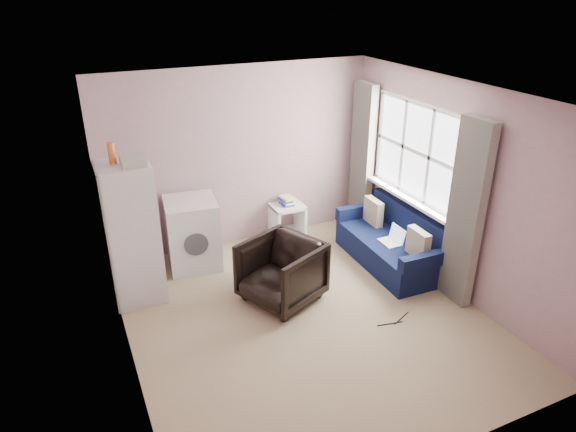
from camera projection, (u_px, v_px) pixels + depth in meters
name	position (u px, v px, depth m)	size (l,w,h in m)	color
room	(309.00, 216.00, 5.30)	(3.84, 4.24, 2.54)	#9D8666
armchair	(281.00, 269.00, 5.97)	(0.81, 0.75, 0.83)	black
fridge	(131.00, 233.00, 5.85)	(0.60, 0.58, 1.91)	silver
washing_machine	(192.00, 232.00, 6.69)	(0.73, 0.73, 0.93)	silver
side_table	(286.00, 218.00, 7.53)	(0.46, 0.46, 0.63)	white
sofa	(393.00, 244.00, 6.83)	(0.80, 1.69, 0.75)	#0C163B
window_dressing	(407.00, 182.00, 6.60)	(0.17, 2.62, 2.18)	white
floor_cables	(396.00, 321.00, 5.74)	(0.47, 0.14, 0.01)	black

